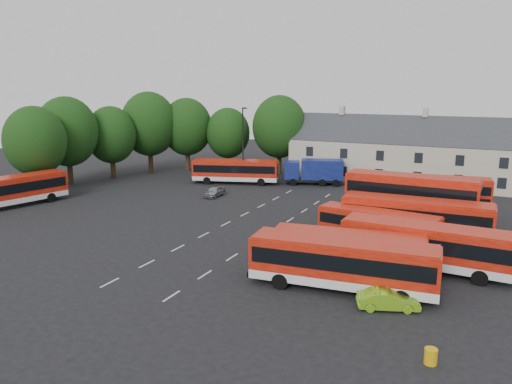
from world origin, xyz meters
TOP-DOWN VIEW (x-y plane):
  - ground at (0.00, 0.00)m, footprint 140.00×140.00m
  - lane_markings at (2.50, 2.00)m, footprint 5.15×33.80m
  - treeline at (-20.74, 19.36)m, footprint 29.92×32.59m
  - terrace_houses at (14.00, 30.00)m, footprint 35.70×7.13m
  - bus_row_a at (14.36, -8.45)m, footprint 12.04×3.83m
  - bus_row_b at (13.86, -5.42)m, footprint 10.78×3.90m
  - bus_row_c at (18.66, -2.37)m, footprint 11.86×3.27m
  - bus_row_d at (14.33, 2.21)m, footprint 10.20×3.65m
  - bus_row_e at (16.93, 4.92)m, footprint 12.38×3.15m
  - bus_dd_south at (15.85, 8.78)m, footprint 11.92×3.16m
  - bus_dd_north at (17.71, 13.85)m, footprint 10.09×3.42m
  - bus_west at (-24.10, -2.08)m, footprint 5.18×11.96m
  - bus_north at (-8.43, 19.82)m, footprint 11.52×5.92m
  - box_truck at (1.32, 23.75)m, footprint 7.97×4.75m
  - silver_car at (-6.95, 11.82)m, footprint 1.64×3.68m
  - lime_car at (17.60, -9.98)m, footprint 3.83×2.49m
  - grit_bin at (20.62, -15.06)m, footprint 0.62×0.62m
  - lamppost at (-7.59, 20.47)m, footprint 0.70×0.37m

SIDE VIEW (x-z plane):
  - ground at x=0.00m, z-range 0.00..0.00m
  - lane_markings at x=2.50m, z-range 0.00..0.01m
  - grit_bin at x=20.62m, z-range 0.00..0.77m
  - lime_car at x=17.60m, z-range 0.00..1.19m
  - silver_car at x=-6.95m, z-range 0.00..1.23m
  - bus_row_d at x=14.33m, z-range 0.28..3.11m
  - bus_row_b at x=13.86m, z-range 0.30..3.28m
  - box_truck at x=1.32m, z-range 0.21..3.54m
  - bus_north at x=-8.43m, z-range 0.32..3.51m
  - bus_west at x=-24.10m, z-range 0.33..3.63m
  - bus_row_c at x=18.66m, z-range 0.34..3.66m
  - bus_row_a at x=14.36m, z-range 0.34..3.68m
  - bus_row_e at x=16.93m, z-range 0.35..3.83m
  - bus_dd_north at x=17.71m, z-range 0.28..4.34m
  - bus_dd_south at x=15.85m, z-range 0.34..5.19m
  - terrace_houses at x=14.00m, z-range -1.17..8.89m
  - lamppost at x=-7.59m, z-range 0.34..10.40m
  - treeline at x=-20.74m, z-range 0.68..12.69m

